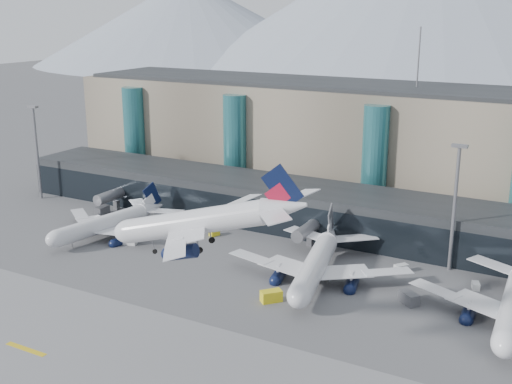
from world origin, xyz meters
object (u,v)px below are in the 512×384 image
at_px(hero_jet, 212,215).
at_px(veh_g, 476,286).
at_px(jet_parked_left, 114,216).
at_px(veh_d, 401,268).
at_px(veh_h, 271,296).
at_px(jet_parked_mid, 318,254).
at_px(veh_c, 409,298).
at_px(lightmast_mid, 455,201).
at_px(veh_f, 102,210).
at_px(veh_b, 214,233).
at_px(lightmast_left, 37,147).
at_px(veh_a, 130,241).

xyz_separation_m(hero_jet, veh_g, (29.11, 44.89, -22.20)).
bearing_deg(jet_parked_left, hero_jet, -115.24).
relative_size(veh_d, veh_h, 0.73).
bearing_deg(jet_parked_mid, hero_jet, 166.29).
relative_size(veh_c, veh_h, 1.03).
xyz_separation_m(lightmast_mid, jet_parked_mid, (-21.83, -15.49, -9.77)).
bearing_deg(veh_f, veh_b, -90.90).
xyz_separation_m(lightmast_mid, jet_parked_left, (-73.06, -15.63, -10.24)).
xyz_separation_m(lightmast_left, veh_h, (85.39, -27.00, -13.39)).
bearing_deg(jet_parked_mid, jet_parked_left, 77.77).
xyz_separation_m(lightmast_mid, veh_h, (-24.61, -30.00, -13.39)).
distance_m(veh_a, veh_b, 19.20).
height_order(jet_parked_left, veh_d, jet_parked_left).
bearing_deg(veh_h, veh_f, 109.99).
relative_size(lightmast_left, veh_g, 11.68).
bearing_deg(jet_parked_left, jet_parked_mid, -79.38).
bearing_deg(veh_a, lightmast_mid, 1.75).
distance_m(veh_f, veh_g, 91.88).
height_order(lightmast_mid, jet_parked_mid, lightmast_mid).
relative_size(veh_g, veh_h, 0.59).
relative_size(veh_d, veh_f, 0.72).
distance_m(veh_d, veh_h, 29.32).
bearing_deg(veh_d, lightmast_mid, -17.24).
height_order(veh_b, veh_h, veh_h).
distance_m(hero_jet, veh_d, 53.11).
distance_m(jet_parked_mid, veh_g, 29.80).
height_order(jet_parked_left, veh_g, jet_parked_left).
distance_m(jet_parked_left, veh_a, 9.31).
bearing_deg(lightmast_left, veh_c, -8.51).
relative_size(lightmast_mid, veh_h, 6.85).
height_order(veh_g, veh_h, veh_h).
xyz_separation_m(lightmast_mid, veh_g, (6.44, -6.95, -13.78)).
distance_m(lightmast_mid, veh_h, 41.04).
height_order(lightmast_left, jet_parked_left, lightmast_left).
xyz_separation_m(lightmast_mid, veh_b, (-51.97, -5.68, -13.76)).
distance_m(lightmast_left, veh_g, 117.32).
relative_size(lightmast_left, veh_a, 8.93).
height_order(jet_parked_mid, veh_g, jet_parked_mid).
bearing_deg(hero_jet, lightmast_left, 141.59).
distance_m(jet_parked_left, veh_d, 65.79).
xyz_separation_m(jet_parked_mid, veh_f, (-63.61, 9.55, -3.59)).
xyz_separation_m(lightmast_left, veh_f, (24.57, -2.94, -13.36)).
relative_size(veh_c, veh_d, 1.41).
bearing_deg(veh_f, jet_parked_left, -129.41).
height_order(hero_jet, veh_f, hero_jet).
height_order(veh_b, veh_c, veh_c).
xyz_separation_m(lightmast_mid, veh_f, (-85.43, -5.94, -13.36)).
distance_m(veh_b, veh_c, 50.92).
bearing_deg(veh_g, veh_h, -71.76).
bearing_deg(jet_parked_mid, veh_c, -112.99).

